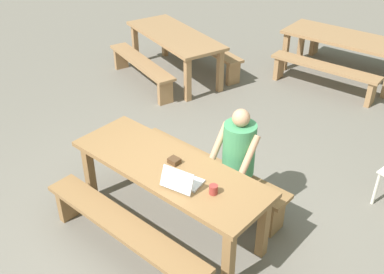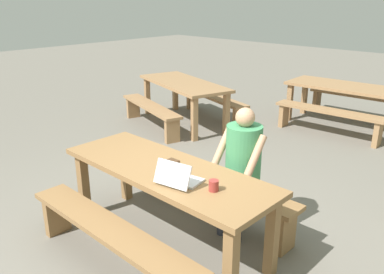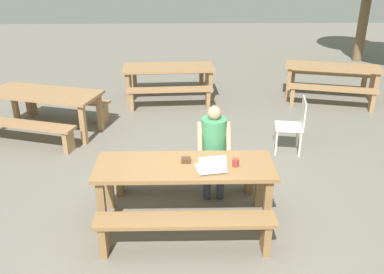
{
  "view_description": "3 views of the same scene",
  "coord_description": "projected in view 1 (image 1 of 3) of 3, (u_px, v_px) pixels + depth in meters",
  "views": [
    {
      "loc": [
        2.57,
        -2.59,
        3.42
      ],
      "look_at": [
        0.09,
        0.25,
        1.02
      ],
      "focal_mm": 42.67,
      "sensor_mm": 36.0,
      "label": 1
    },
    {
      "loc": [
        2.44,
        -2.23,
        2.23
      ],
      "look_at": [
        0.09,
        0.25,
        1.02
      ],
      "focal_mm": 37.47,
      "sensor_mm": 36.0,
      "label": 2
    },
    {
      "loc": [
        -0.0,
        -4.38,
        3.13
      ],
      "look_at": [
        0.09,
        0.25,
        1.02
      ],
      "focal_mm": 38.93,
      "sensor_mm": 36.0,
      "label": 3
    }
  ],
  "objects": [
    {
      "name": "picnic_table_rear",
      "position": [
        175.0,
        40.0,
        7.73
      ],
      "size": [
        2.17,
        1.36,
        0.77
      ],
      "rotation": [
        0.0,
        0.0,
        -0.29
      ],
      "color": "#9E754C",
      "rests_on": "ground"
    },
    {
      "name": "ground_plane",
      "position": [
        171.0,
        223.0,
        4.91
      ],
      "size": [
        30.0,
        30.0,
        0.0
      ],
      "primitive_type": "plane",
      "color": "slate"
    },
    {
      "name": "bench_near",
      "position": [
        124.0,
        231.0,
        4.32
      ],
      "size": [
        2.0,
        0.3,
        0.45
      ],
      "color": "olive",
      "rests_on": "ground"
    },
    {
      "name": "bench_rear_north",
      "position": [
        206.0,
        50.0,
        8.21
      ],
      "size": [
        1.83,
        0.8,
        0.43
      ],
      "rotation": [
        0.0,
        0.0,
        -0.29
      ],
      "color": "#9E754C",
      "rests_on": "ground"
    },
    {
      "name": "bench_mid_north",
      "position": [
        356.0,
        46.0,
        8.34
      ],
      "size": [
        1.82,
        0.4,
        0.45
      ],
      "rotation": [
        0.0,
        0.0,
        0.06
      ],
      "color": "#9E754C",
      "rests_on": "ground"
    },
    {
      "name": "small_pouch",
      "position": [
        174.0,
        161.0,
        4.52
      ],
      "size": [
        0.11,
        0.09,
        0.06
      ],
      "color": "#4C331E",
      "rests_on": "picnic_table_front"
    },
    {
      "name": "picnic_table_mid",
      "position": [
        344.0,
        42.0,
        7.71
      ],
      "size": [
        2.05,
        0.95,
        0.74
      ],
      "rotation": [
        0.0,
        0.0,
        0.06
      ],
      "color": "#9E754C",
      "rests_on": "ground"
    },
    {
      "name": "bench_mid_south",
      "position": [
        324.0,
        72.0,
        7.4
      ],
      "size": [
        1.82,
        0.4,
        0.45
      ],
      "rotation": [
        0.0,
        0.0,
        0.06
      ],
      "color": "#9E754C",
      "rests_on": "ground"
    },
    {
      "name": "picnic_table_front",
      "position": [
        169.0,
        174.0,
        4.56
      ],
      "size": [
        2.15,
        0.75,
        0.77
      ],
      "color": "olive",
      "rests_on": "ground"
    },
    {
      "name": "bench_far",
      "position": [
        209.0,
        171.0,
        5.13
      ],
      "size": [
        2.0,
        0.3,
        0.45
      ],
      "color": "olive",
      "rests_on": "ground"
    },
    {
      "name": "coffee_mug",
      "position": [
        213.0,
        190.0,
        4.11
      ],
      "size": [
        0.08,
        0.08,
        0.09
      ],
      "color": "#99332D",
      "rests_on": "picnic_table_front"
    },
    {
      "name": "laptop",
      "position": [
        182.0,
        181.0,
        4.21
      ],
      "size": [
        0.37,
        0.34,
        0.21
      ],
      "rotation": [
        0.0,
        0.0,
        3.32
      ],
      "color": "silver",
      "rests_on": "picnic_table_front"
    },
    {
      "name": "person_seated",
      "position": [
        237.0,
        155.0,
        4.68
      ],
      "size": [
        0.45,
        0.43,
        1.27
      ],
      "color": "#333847",
      "rests_on": "ground"
    },
    {
      "name": "bench_rear_south",
      "position": [
        141.0,
        66.0,
        7.61
      ],
      "size": [
        1.83,
        0.8,
        0.43
      ],
      "rotation": [
        0.0,
        0.0,
        -0.29
      ],
      "color": "#9E754C",
      "rests_on": "ground"
    }
  ]
}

